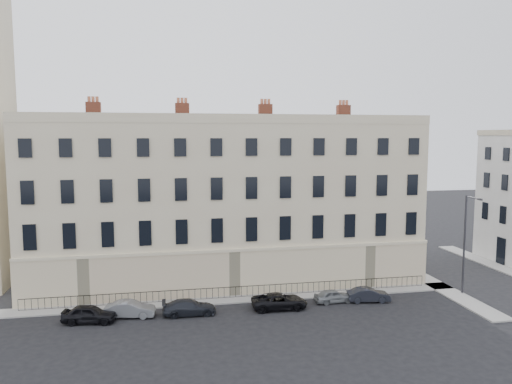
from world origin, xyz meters
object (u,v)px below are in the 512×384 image
at_px(car_b, 130,309).
at_px(car_a, 89,314).
at_px(car_c, 189,307).
at_px(streetlamp, 465,240).
at_px(car_e, 333,296).
at_px(car_d, 279,301).
at_px(car_f, 368,295).

bearing_deg(car_b, car_a, 110.75).
relative_size(car_b, car_c, 0.92).
xyz_separation_m(car_c, streetlamp, (24.05, 0.41, 4.28)).
bearing_deg(car_e, streetlamp, -94.69).
distance_m(car_d, car_f, 7.79).
height_order(car_d, streetlamp, streetlamp).
height_order(car_a, car_d, car_a).
distance_m(car_a, car_f, 22.51).
relative_size(car_f, streetlamp, 0.41).
relative_size(car_a, car_b, 1.04).
xyz_separation_m(car_a, car_f, (22.50, 0.47, -0.09)).
xyz_separation_m(car_d, car_f, (7.79, 0.25, -0.04)).
relative_size(car_e, car_f, 0.91).
bearing_deg(car_d, car_f, -86.72).
xyz_separation_m(car_c, car_e, (12.08, 0.60, -0.05)).
bearing_deg(streetlamp, car_b, -171.68).
relative_size(car_a, car_d, 0.88).
height_order(car_a, car_b, car_a).
relative_size(car_b, streetlamp, 0.44).
distance_m(car_e, streetlamp, 12.74).
bearing_deg(streetlamp, car_f, -170.62).
bearing_deg(car_a, car_e, -78.56).
distance_m(car_f, streetlamp, 9.98).
relative_size(car_c, streetlamp, 0.48).
height_order(car_c, car_e, car_c).
bearing_deg(car_a, car_d, -80.19).
height_order(car_a, car_f, car_a).
distance_m(car_d, car_e, 4.86).
xyz_separation_m(car_f, streetlamp, (9.00, 0.18, 4.29)).
distance_m(car_d, streetlamp, 17.33).
bearing_deg(car_e, car_c, 89.10).
bearing_deg(car_b, car_d, -82.82).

